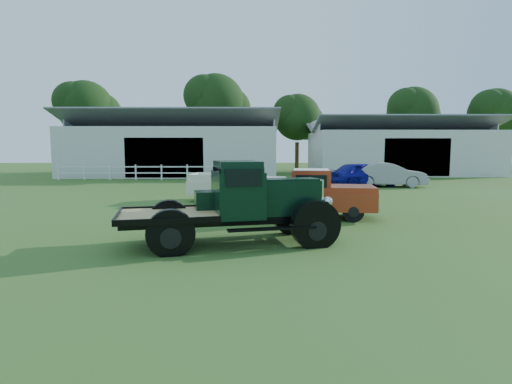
{
  "coord_description": "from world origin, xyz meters",
  "views": [
    {
      "loc": [
        0.09,
        -11.09,
        2.37
      ],
      "look_at": [
        0.2,
        1.2,
        1.05
      ],
      "focal_mm": 28.0,
      "sensor_mm": 36.0,
      "label": 1
    }
  ],
  "objects_px": {
    "vintage_flatbed": "(233,203)",
    "misc_car_blue": "(363,174)",
    "white_pickup": "(237,183)",
    "red_pickup": "(308,193)",
    "misc_car_grey": "(387,175)"
  },
  "relations": [
    {
      "from": "misc_car_grey",
      "to": "red_pickup",
      "type": "bearing_deg",
      "value": 153.63
    },
    {
      "from": "white_pickup",
      "to": "misc_car_grey",
      "type": "distance_m",
      "value": 11.62
    },
    {
      "from": "red_pickup",
      "to": "misc_car_grey",
      "type": "distance_m",
      "value": 13.16
    },
    {
      "from": "misc_car_blue",
      "to": "misc_car_grey",
      "type": "height_order",
      "value": "misc_car_blue"
    },
    {
      "from": "misc_car_grey",
      "to": "white_pickup",
      "type": "bearing_deg",
      "value": 130.94
    },
    {
      "from": "red_pickup",
      "to": "white_pickup",
      "type": "bearing_deg",
      "value": 128.84
    },
    {
      "from": "vintage_flatbed",
      "to": "misc_car_blue",
      "type": "distance_m",
      "value": 17.12
    },
    {
      "from": "red_pickup",
      "to": "misc_car_blue",
      "type": "height_order",
      "value": "red_pickup"
    },
    {
      "from": "white_pickup",
      "to": "misc_car_blue",
      "type": "relative_size",
      "value": 0.97
    },
    {
      "from": "white_pickup",
      "to": "misc_car_blue",
      "type": "xyz_separation_m",
      "value": [
        7.76,
        7.15,
        -0.03
      ]
    },
    {
      "from": "vintage_flatbed",
      "to": "misc_car_blue",
      "type": "relative_size",
      "value": 1.14
    },
    {
      "from": "white_pickup",
      "to": "misc_car_blue",
      "type": "bearing_deg",
      "value": 53.95
    },
    {
      "from": "vintage_flatbed",
      "to": "misc_car_grey",
      "type": "relative_size",
      "value": 1.13
    },
    {
      "from": "white_pickup",
      "to": "misc_car_blue",
      "type": "height_order",
      "value": "white_pickup"
    },
    {
      "from": "white_pickup",
      "to": "misc_car_grey",
      "type": "bearing_deg",
      "value": 48.43
    }
  ]
}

